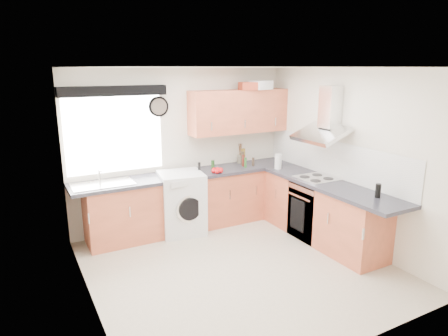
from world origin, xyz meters
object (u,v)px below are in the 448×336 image
washing_machine (182,203)px  upper_cabinets (239,111)px  extractor_hood (325,120)px  oven (315,210)px

washing_machine → upper_cabinets: bearing=19.7°
upper_cabinets → washing_machine: 1.76m
extractor_hood → upper_cabinets: size_ratio=0.46×
oven → extractor_hood: size_ratio=1.09×
oven → upper_cabinets: (-0.55, 1.32, 1.38)m
extractor_hood → washing_machine: extractor_hood is taller
extractor_hood → upper_cabinets: upper_cabinets is taller
extractor_hood → oven: bearing=180.0°
oven → washing_machine: 2.02m
extractor_hood → washing_machine: 2.47m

